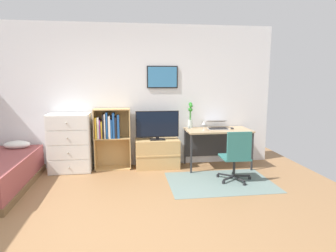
{
  "coord_description": "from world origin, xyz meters",
  "views": [
    {
      "loc": [
        0.22,
        -3.24,
        1.69
      ],
      "look_at": [
        0.88,
        1.5,
        0.91
      ],
      "focal_mm": 31.37,
      "sensor_mm": 36.0,
      "label": 1
    }
  ],
  "objects_px": {
    "laptop": "(217,125)",
    "computer_mouse": "(232,128)",
    "office_chair": "(236,155)",
    "tv_stand": "(157,154)",
    "television": "(157,126)",
    "bookshelf": "(110,133)",
    "wine_glass": "(204,123)",
    "desk": "(216,135)",
    "bamboo_vase": "(190,115)",
    "dresser": "(70,143)"
  },
  "relations": [
    {
      "from": "bookshelf",
      "to": "wine_glass",
      "type": "relative_size",
      "value": 6.34
    },
    {
      "from": "bookshelf",
      "to": "computer_mouse",
      "type": "xyz_separation_m",
      "value": [
        2.3,
        -0.18,
        0.06
      ]
    },
    {
      "from": "bookshelf",
      "to": "office_chair",
      "type": "relative_size",
      "value": 1.33
    },
    {
      "from": "television",
      "to": "computer_mouse",
      "type": "xyz_separation_m",
      "value": [
        1.42,
        -0.11,
        -0.06
      ]
    },
    {
      "from": "tv_stand",
      "to": "television",
      "type": "height_order",
      "value": "television"
    },
    {
      "from": "tv_stand",
      "to": "computer_mouse",
      "type": "xyz_separation_m",
      "value": [
        1.42,
        -0.13,
        0.48
      ]
    },
    {
      "from": "office_chair",
      "to": "wine_glass",
      "type": "distance_m",
      "value": 0.95
    },
    {
      "from": "desk",
      "to": "bamboo_vase",
      "type": "distance_m",
      "value": 0.63
    },
    {
      "from": "television",
      "to": "laptop",
      "type": "bearing_deg",
      "value": -0.04
    },
    {
      "from": "dresser",
      "to": "tv_stand",
      "type": "bearing_deg",
      "value": 0.54
    },
    {
      "from": "desk",
      "to": "office_chair",
      "type": "height_order",
      "value": "office_chair"
    },
    {
      "from": "bookshelf",
      "to": "tv_stand",
      "type": "bearing_deg",
      "value": -2.93
    },
    {
      "from": "desk",
      "to": "bamboo_vase",
      "type": "height_order",
      "value": "bamboo_vase"
    },
    {
      "from": "office_chair",
      "to": "computer_mouse",
      "type": "bearing_deg",
      "value": 76.71
    },
    {
      "from": "bookshelf",
      "to": "tv_stand",
      "type": "relative_size",
      "value": 1.39
    },
    {
      "from": "laptop",
      "to": "wine_glass",
      "type": "distance_m",
      "value": 0.35
    },
    {
      "from": "bookshelf",
      "to": "laptop",
      "type": "relative_size",
      "value": 2.66
    },
    {
      "from": "tv_stand",
      "to": "computer_mouse",
      "type": "relative_size",
      "value": 7.92
    },
    {
      "from": "television",
      "to": "wine_glass",
      "type": "xyz_separation_m",
      "value": [
        0.85,
        -0.16,
        0.05
      ]
    },
    {
      "from": "bookshelf",
      "to": "bamboo_vase",
      "type": "bearing_deg",
      "value": 1.96
    },
    {
      "from": "office_chair",
      "to": "computer_mouse",
      "type": "distance_m",
      "value": 0.91
    },
    {
      "from": "laptop",
      "to": "desk",
      "type": "bearing_deg",
      "value": -124.12
    },
    {
      "from": "dresser",
      "to": "bookshelf",
      "type": "height_order",
      "value": "bookshelf"
    },
    {
      "from": "desk",
      "to": "laptop",
      "type": "xyz_separation_m",
      "value": [
        0.01,
        0.02,
        0.19
      ]
    },
    {
      "from": "laptop",
      "to": "computer_mouse",
      "type": "xyz_separation_m",
      "value": [
        0.26,
        -0.11,
        -0.05
      ]
    },
    {
      "from": "office_chair",
      "to": "laptop",
      "type": "relative_size",
      "value": 2.0
    },
    {
      "from": "dresser",
      "to": "bookshelf",
      "type": "relative_size",
      "value": 0.94
    },
    {
      "from": "tv_stand",
      "to": "laptop",
      "type": "distance_m",
      "value": 1.27
    },
    {
      "from": "dresser",
      "to": "computer_mouse",
      "type": "height_order",
      "value": "dresser"
    },
    {
      "from": "office_chair",
      "to": "tv_stand",
      "type": "bearing_deg",
      "value": 142.65
    },
    {
      "from": "television",
      "to": "laptop",
      "type": "relative_size",
      "value": 1.88
    },
    {
      "from": "computer_mouse",
      "to": "bamboo_vase",
      "type": "relative_size",
      "value": 0.21
    },
    {
      "from": "television",
      "to": "office_chair",
      "type": "distance_m",
      "value": 1.57
    },
    {
      "from": "television",
      "to": "desk",
      "type": "height_order",
      "value": "television"
    },
    {
      "from": "dresser",
      "to": "office_chair",
      "type": "height_order",
      "value": "dresser"
    },
    {
      "from": "desk",
      "to": "tv_stand",
      "type": "bearing_deg",
      "value": 177.9
    },
    {
      "from": "tv_stand",
      "to": "bookshelf",
      "type": "bearing_deg",
      "value": 177.07
    },
    {
      "from": "television",
      "to": "bamboo_vase",
      "type": "relative_size",
      "value": 1.62
    },
    {
      "from": "dresser",
      "to": "bookshelf",
      "type": "distance_m",
      "value": 0.73
    },
    {
      "from": "bookshelf",
      "to": "bamboo_vase",
      "type": "relative_size",
      "value": 2.29
    },
    {
      "from": "desk",
      "to": "computer_mouse",
      "type": "relative_size",
      "value": 11.62
    },
    {
      "from": "bamboo_vase",
      "to": "desk",
      "type": "bearing_deg",
      "value": -15.98
    },
    {
      "from": "tv_stand",
      "to": "laptop",
      "type": "bearing_deg",
      "value": -1.15
    },
    {
      "from": "bamboo_vase",
      "to": "dresser",
      "type": "bearing_deg",
      "value": -177.13
    },
    {
      "from": "laptop",
      "to": "computer_mouse",
      "type": "distance_m",
      "value": 0.29
    },
    {
      "from": "dresser",
      "to": "office_chair",
      "type": "distance_m",
      "value": 2.95
    },
    {
      "from": "dresser",
      "to": "desk",
      "type": "xyz_separation_m",
      "value": [
        2.74,
        -0.03,
        0.08
      ]
    },
    {
      "from": "wine_glass",
      "to": "laptop",
      "type": "bearing_deg",
      "value": 28.14
    },
    {
      "from": "dresser",
      "to": "tv_stand",
      "type": "height_order",
      "value": "dresser"
    },
    {
      "from": "bookshelf",
      "to": "wine_glass",
      "type": "height_order",
      "value": "bookshelf"
    }
  ]
}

